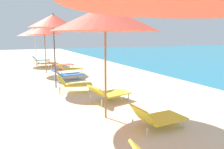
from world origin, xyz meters
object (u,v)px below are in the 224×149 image
Objects in this scene: lounger_fifth_shoreside at (60,64)px; lounger_fifth_inland at (69,68)px; lounger_third_shoreside at (109,93)px; lounger_third_inland at (157,117)px; umbrella_fifth at (44,30)px; umbrella_third at (105,19)px; lounger_farthest_inland at (46,63)px; lounger_fourth_inland at (74,84)px; lounger_farthest_shoreside at (41,59)px; lounger_fourth_shoreside at (67,74)px; umbrella_farthest at (35,32)px; umbrella_fourth at (53,21)px.

lounger_fifth_inland reaches higher than lounger_fifth_shoreside.
lounger_third_shoreside and lounger_third_inland have the same top height.
lounger_third_inland is 0.45× the size of umbrella_fifth.
umbrella_third is 10.73m from lounger_farthest_inland.
lounger_fifth_shoreside is at bearing 88.28° from lounger_third_inland.
lounger_farthest_shoreside is at bearing 104.35° from lounger_fourth_inland.
lounger_third_shoreside is 3.97m from lounger_fourth_shoreside.
lounger_third_shoreside is 10.69m from umbrella_farthest.
lounger_third_shoreside is 0.48× the size of umbrella_fourth.
lounger_farthest_inland is at bearing 83.23° from lounger_fourth_shoreside.
lounger_fourth_shoreside is (0.21, 5.21, -2.14)m from umbrella_third.
umbrella_fourth is 1.93× the size of lounger_fourth_shoreside.
umbrella_fifth is at bearing 85.37° from lounger_third_shoreside.
lounger_farthest_shoreside is at bearing 87.85° from lounger_farthest_inland.
lounger_fifth_shoreside is (0.56, 8.80, -2.12)m from umbrella_third.
umbrella_fifth is 5.45m from lounger_farthest_shoreside.
umbrella_fourth reaches higher than lounger_third_inland.
umbrella_fourth is (-0.54, 3.91, 0.16)m from umbrella_third.
lounger_third_shoreside is at bearing 91.09° from lounger_third_inland.
lounger_fifth_inland is (-0.10, 7.92, 0.08)m from lounger_third_inland.
lounger_third_shoreside is 1.82m from lounger_fourth_inland.
lounger_farthest_shoreside is at bearing 69.01° from umbrella_farthest.
lounger_third_inland reaches higher than lounger_fourth_shoreside.
lounger_third_shoreside is 5.59m from lounger_fifth_inland.
umbrella_fourth is 7.01m from lounger_farthest_inland.
lounger_third_inland is 0.89× the size of lounger_fourth_inland.
umbrella_fourth is 2.09× the size of lounger_farthest_shoreside.
lounger_fourth_inland is 5.28m from umbrella_fifth.
lounger_third_inland is 0.79× the size of lounger_farthest_inland.
lounger_third_inland is (0.81, -1.07, -2.19)m from umbrella_third.
lounger_fifth_shoreside is at bearing 77.25° from umbrella_fourth.
lounger_fifth_shoreside is at bearing 86.35° from umbrella_third.
lounger_fourth_inland is at bearing -86.19° from umbrella_fifth.
lounger_third_shoreside is 0.82× the size of lounger_fifth_shoreside.
lounger_fifth_inland is at bearing 66.94° from umbrella_fourth.
umbrella_third is 3.95m from umbrella_fourth.
lounger_farthest_shoreside is (-0.91, 13.88, 0.02)m from lounger_third_inland.
lounger_farthest_shoreside is (-0.82, 5.95, -0.06)m from lounger_fifth_inland.
umbrella_fourth is 5.50m from lounger_fifth_shoreside.
lounger_fifth_shoreside is at bearing 46.52° from umbrella_fifth.
umbrella_fourth is at bearing 102.02° from lounger_third_inland.
umbrella_fifth is 3.91m from umbrella_farthest.
lounger_third_inland is 0.87× the size of lounger_fifth_inland.
lounger_fourth_shoreside is 3.37m from umbrella_fifth.
umbrella_fifth reaches higher than lounger_farthest_shoreside.
lounger_fourth_inland is at bearing 99.14° from lounger_third_inland.
umbrella_third is at bearing -130.14° from lounger_third_shoreside.
umbrella_third is 2.01× the size of lounger_farthest_shoreside.
lounger_third_shoreside is 0.99× the size of lounger_farthest_shoreside.
umbrella_third is 1.04× the size of umbrella_fifth.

